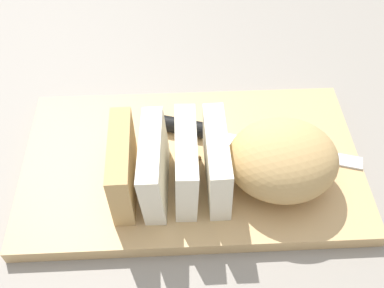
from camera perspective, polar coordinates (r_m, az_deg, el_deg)
name	(u,v)px	position (r m, az deg, el deg)	size (l,w,h in m)	color
ground_plane	(192,168)	(0.58, 0.00, -3.11)	(3.00, 3.00, 0.00)	gray
cutting_board	(192,164)	(0.58, 0.00, -2.53)	(0.43, 0.25, 0.02)	tan
bread_loaf	(235,161)	(0.52, 5.56, -2.25)	(0.27, 0.12, 0.08)	tan
bread_knife	(212,133)	(0.59, 2.61, 1.42)	(0.26, 0.08, 0.02)	silver
crumb_near_knife	(200,158)	(0.57, 0.97, -1.83)	(0.01, 0.01, 0.01)	tan
crumb_near_loaf	(207,170)	(0.55, 1.96, -3.41)	(0.00, 0.00, 0.00)	tan
crumb_stray_left	(190,165)	(0.56, -0.21, -2.75)	(0.00, 0.00, 0.00)	tan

